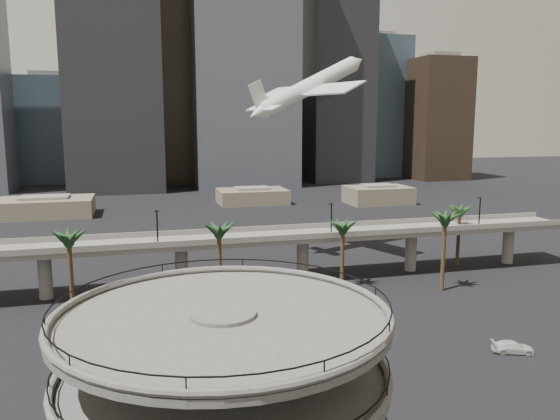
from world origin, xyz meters
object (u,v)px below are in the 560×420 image
object	(u,v)px
overpass	(244,243)
car_b	(372,371)
car_c	(513,347)
airborne_jet	(310,87)
car_a	(281,389)
parking_ramp	(225,403)

from	to	relation	value
overpass	car_b	distance (m)	40.86
car_b	car_c	size ratio (longest dim) A/B	0.85
car_c	overpass	bearing A→B (deg)	55.41
airborne_jet	car_c	xyz separation A→B (m)	(8.71, -56.29, -35.08)
car_c	car_a	bearing A→B (deg)	116.27
car_a	car_c	xyz separation A→B (m)	(30.89, 3.15, -0.06)
car_b	overpass	bearing A→B (deg)	-11.70
overpass	car_a	xyz separation A→B (m)	(-4.22, -41.29, -6.55)
overpass	car_b	bearing A→B (deg)	-80.25
parking_ramp	airborne_jet	distance (m)	87.09
car_c	airborne_jet	bearing A→B (deg)	29.24
car_a	car_b	xyz separation A→B (m)	(11.05, 1.55, -0.09)
airborne_jet	car_c	bearing A→B (deg)	-102.72
airborne_jet	car_b	bearing A→B (deg)	-122.40
car_a	overpass	bearing A→B (deg)	-20.11
airborne_jet	car_a	size ratio (longest dim) A/B	6.54
parking_ramp	car_b	world-z (taller)	parking_ramp
airborne_jet	car_c	distance (m)	66.89
car_c	parking_ramp	bearing A→B (deg)	138.18
airborne_jet	overpass	bearing A→B (deg)	-156.22
car_a	car_c	bearing A→B (deg)	-98.45
parking_ramp	overpass	world-z (taller)	parking_ramp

